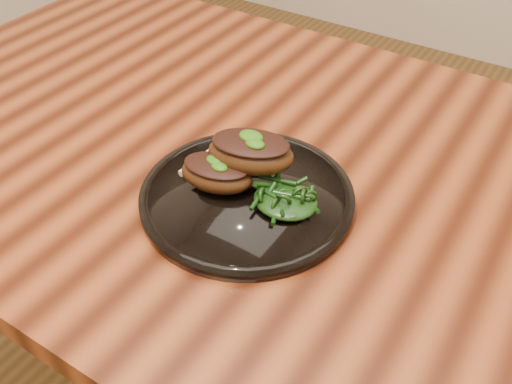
# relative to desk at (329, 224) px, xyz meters

# --- Properties ---
(desk) EXTENTS (1.60, 0.80, 0.75)m
(desk) POSITION_rel_desk_xyz_m (0.00, 0.00, 0.00)
(desk) COLOR #381307
(desk) RESTS_ON ground
(plate) EXTENTS (0.28, 0.28, 0.02)m
(plate) POSITION_rel_desk_xyz_m (-0.08, -0.10, 0.09)
(plate) COLOR black
(plate) RESTS_ON desk
(lamb_chop_front) EXTENTS (0.11, 0.08, 0.04)m
(lamb_chop_front) POSITION_rel_desk_xyz_m (-0.12, -0.11, 0.12)
(lamb_chop_front) COLOR #3E1F0B
(lamb_chop_front) RESTS_ON plate
(lamb_chop_back) EXTENTS (0.13, 0.10, 0.05)m
(lamb_chop_back) POSITION_rel_desk_xyz_m (-0.09, -0.07, 0.14)
(lamb_chop_back) COLOR #3E1F0B
(lamb_chop_back) RESTS_ON plate
(herb_smear) EXTENTS (0.08, 0.05, 0.00)m
(herb_smear) POSITION_rel_desk_xyz_m (-0.11, -0.04, 0.10)
(herb_smear) COLOR #1A4C08
(herb_smear) RESTS_ON plate
(greens_heap) EXTENTS (0.08, 0.08, 0.03)m
(greens_heap) POSITION_rel_desk_xyz_m (-0.02, -0.10, 0.11)
(greens_heap) COLOR black
(greens_heap) RESTS_ON plate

